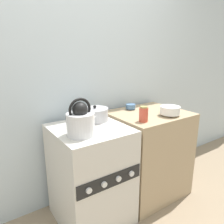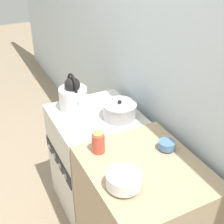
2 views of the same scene
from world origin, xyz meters
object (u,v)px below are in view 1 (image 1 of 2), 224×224
at_px(small_ceramic_bowl, 131,106).
at_px(enamel_bowl, 170,110).
at_px(stove, 91,175).
at_px(kettle, 81,121).
at_px(storage_jar, 144,114).
at_px(cooking_pot, 95,114).

bearing_deg(small_ceramic_bowl, enamel_bowl, -66.79).
xyz_separation_m(stove, enamel_bowl, (0.76, -0.17, 0.50)).
bearing_deg(kettle, storage_jar, -5.80).
bearing_deg(stove, cooking_pot, 45.84).
height_order(stove, enamel_bowl, enamel_bowl).
relative_size(enamel_bowl, small_ceramic_bowl, 1.85).
bearing_deg(small_ceramic_bowl, cooking_pot, -171.33).
relative_size(kettle, enamel_bowl, 1.53).
relative_size(stove, small_ceramic_bowl, 8.64).
relative_size(stove, storage_jar, 6.45).
distance_m(enamel_bowl, small_ceramic_bowl, 0.41).
height_order(kettle, enamel_bowl, kettle).
bearing_deg(enamel_bowl, storage_jar, 178.86).
height_order(stove, cooking_pot, cooking_pot).
relative_size(cooking_pot, small_ceramic_bowl, 2.40).
bearing_deg(small_ceramic_bowl, stove, -160.95).
height_order(stove, small_ceramic_bowl, small_ceramic_bowl).
bearing_deg(enamel_bowl, kettle, 175.90).
height_order(cooking_pot, enamel_bowl, cooking_pot).
bearing_deg(cooking_pot, kettle, -136.86).
bearing_deg(storage_jar, enamel_bowl, -1.14).
xyz_separation_m(enamel_bowl, storage_jar, (-0.33, 0.01, 0.01)).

